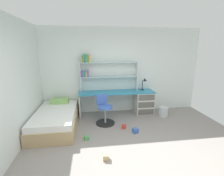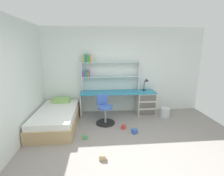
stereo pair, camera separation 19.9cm
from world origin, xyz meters
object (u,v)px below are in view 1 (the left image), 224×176
toy_block_red_1 (124,127)px  toy_block_natural_2 (106,157)px  desk (136,101)px  bed_platform (56,119)px  toy_block_blue_3 (135,131)px  swivel_chair (105,112)px  toy_block_green_0 (86,138)px  desk_lamp (145,82)px  bookshelf_hutch (101,69)px  waste_bin (163,112)px

toy_block_red_1 → toy_block_natural_2: size_ratio=0.92×
desk → bed_platform: desk is taller
toy_block_blue_3 → bed_platform: bearing=163.2°
toy_block_natural_2 → toy_block_blue_3: (0.81, 0.90, 0.00)m
toy_block_red_1 → toy_block_blue_3: size_ratio=0.85×
swivel_chair → toy_block_natural_2: 1.57m
toy_block_green_0 → desk_lamp: bearing=38.5°
swivel_chair → toy_block_blue_3: (0.69, -0.64, -0.25)m
toy_block_green_0 → bookshelf_hutch: bearing=73.8°
toy_block_green_0 → toy_block_blue_3: toy_block_blue_3 is taller
desk → bookshelf_hutch: bookshelf_hutch is taller
waste_bin → toy_block_red_1: (-1.36, -0.62, -0.09)m
bed_platform → toy_block_blue_3: (1.97, -0.60, -0.17)m
bookshelf_hutch → desk_lamp: bearing=-3.6°
bed_platform → toy_block_natural_2: bed_platform is taller
desk → toy_block_natural_2: (-1.18, -2.14, -0.36)m
desk → toy_block_green_0: bearing=-138.1°
toy_block_red_1 → toy_block_natural_2: 1.29m
toy_block_green_0 → toy_block_blue_3: bearing=7.5°
bookshelf_hutch → toy_block_red_1: bearing=-65.6°
bookshelf_hutch → swivel_chair: 1.32m
toy_block_green_0 → toy_block_natural_2: bearing=-63.3°
toy_block_red_1 → toy_block_blue_3: (0.23, -0.26, 0.01)m
bed_platform → toy_block_green_0: bed_platform is taller
toy_block_blue_3 → desk_lamp: bearing=63.7°
desk → waste_bin: (0.76, -0.35, -0.27)m
desk_lamp → toy_block_green_0: size_ratio=4.19×
bookshelf_hutch → toy_block_natural_2: (-0.07, -2.28, -1.35)m
swivel_chair → waste_bin: bearing=7.6°
bed_platform → swivel_chair: bearing=2.1°
desk_lamp → toy_block_green_0: 2.51m
swivel_chair → waste_bin: size_ratio=2.76×
bed_platform → bookshelf_hutch: bearing=32.4°
desk_lamp → toy_block_red_1: desk_lamp is taller
toy_block_green_0 → swivel_chair: bearing=58.3°
swivel_chair → toy_block_red_1: 0.65m
toy_block_red_1 → desk: bearing=58.5°
desk → waste_bin: 0.88m
swivel_chair → toy_block_blue_3: 0.98m
bookshelf_hutch → swivel_chair: size_ratio=2.23×
bed_platform → toy_block_red_1: 1.79m
waste_bin → toy_block_blue_3: (-1.13, -0.89, -0.09)m
bookshelf_hutch → bed_platform: bookshelf_hutch is taller
toy_block_red_1 → toy_block_green_0: bearing=-156.4°
toy_block_natural_2 → desk_lamp: bearing=56.5°
waste_bin → toy_block_green_0: size_ratio=3.13×
bookshelf_hutch → swivel_chair: bearing=-86.4°
bookshelf_hutch → toy_block_blue_3: 2.07m
desk_lamp → swivel_chair: (-1.33, -0.65, -0.67)m
desk_lamp → toy_block_natural_2: desk_lamp is taller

